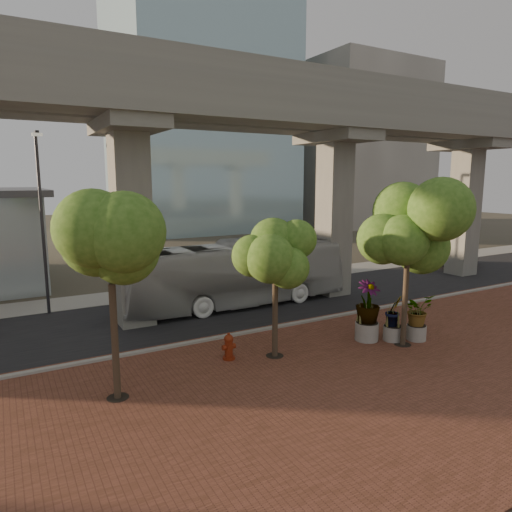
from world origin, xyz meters
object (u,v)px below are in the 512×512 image
fire_hydrant (229,347)px  planter_front (417,312)px  transit_bus (235,274)px  parked_car (453,257)px

fire_hydrant → planter_front: bearing=-14.2°
transit_bus → planter_front: 9.86m
fire_hydrant → planter_front: planter_front is taller
fire_hydrant → planter_front: 8.30m
transit_bus → parked_car: transit_bus is taller
parked_car → planter_front: size_ratio=2.32×
parked_car → planter_front: 19.52m
fire_hydrant → parked_car: bearing=19.6°
parked_car → fire_hydrant: size_ratio=4.49×
transit_bus → parked_car: 20.73m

